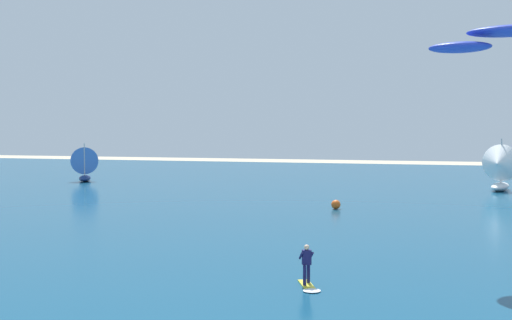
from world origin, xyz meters
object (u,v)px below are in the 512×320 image
at_px(sailboat_mid_left, 85,163).
at_px(sailboat_leading, 499,167).
at_px(kite, 511,39).
at_px(marker_buoy, 336,205).
at_px(kitesurfer, 308,272).

bearing_deg(sailboat_mid_left, sailboat_leading, 0.50).
relative_size(sailboat_leading, sailboat_mid_left, 1.15).
relative_size(kite, marker_buoy, 9.84).
distance_m(sailboat_leading, sailboat_mid_left, 47.26).
bearing_deg(sailboat_leading, kitesurfer, -107.92).
xyz_separation_m(kite, sailboat_mid_left, (-42.64, 33.94, -8.28)).
distance_m(sailboat_mid_left, marker_buoy, 36.91).
bearing_deg(sailboat_leading, marker_buoy, -129.90).
distance_m(kitesurfer, sailboat_mid_left, 52.36).
relative_size(kitesurfer, sailboat_leading, 0.38).
height_order(kitesurfer, kite, kite).
xyz_separation_m(kitesurfer, sailboat_leading, (12.90, 39.90, 1.85)).
height_order(kite, marker_buoy, kite).
relative_size(sailboat_leading, marker_buoy, 7.23).
xyz_separation_m(kitesurfer, sailboat_mid_left, (-34.35, 39.49, 1.52)).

